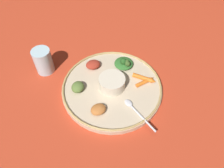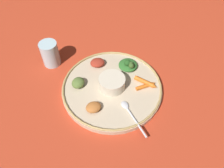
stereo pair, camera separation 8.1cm
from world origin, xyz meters
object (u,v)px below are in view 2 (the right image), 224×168
center_bowl (112,82)px  carrot_outer (145,82)px  spoon (130,112)px  greens_pile (128,65)px  carrot_near_spoon (146,86)px  drinking_glass (51,55)px

center_bowl → carrot_outer: (-0.06, 0.11, -0.02)m
spoon → greens_pile: (-0.20, -0.07, 0.01)m
carrot_near_spoon → carrot_outer: bearing=-159.9°
carrot_near_spoon → carrot_outer: size_ratio=0.73×
drinking_glass → greens_pile: bearing=102.7°
spoon → drinking_glass: (-0.13, -0.38, 0.02)m
center_bowl → greens_pile: 0.12m
center_bowl → drinking_glass: (-0.04, -0.29, -0.00)m
spoon → carrot_near_spoon: (-0.13, 0.02, 0.00)m
greens_pile → carrot_near_spoon: 0.12m
greens_pile → carrot_near_spoon: (0.07, 0.09, -0.01)m
spoon → greens_pile: size_ratio=1.21×
greens_pile → center_bowl: bearing=-12.4°
center_bowl → carrot_near_spoon: center_bowl is taller
spoon → carrot_outer: size_ratio=1.36×
carrot_outer → carrot_near_spoon: bearing=20.1°
greens_pile → carrot_near_spoon: size_ratio=1.54×
center_bowl → carrot_outer: bearing=117.4°
spoon → carrot_near_spoon: size_ratio=1.86×
center_bowl → carrot_outer: 0.13m
center_bowl → spoon: size_ratio=0.76×
drinking_glass → center_bowl: bearing=81.1°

